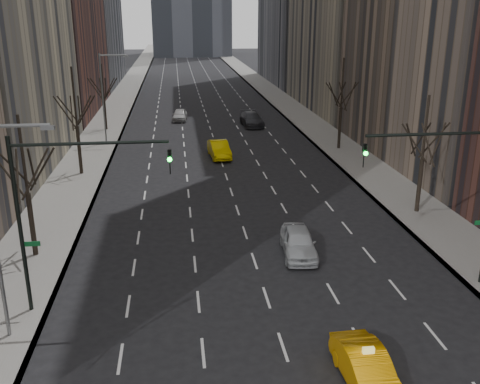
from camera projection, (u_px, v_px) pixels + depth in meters
name	position (u px, v px, depth m)	size (l,w,h in m)	color
sidewalk_left	(119.00, 105.00, 78.64)	(4.50, 320.00, 0.15)	slate
sidewalk_right	(282.00, 102.00, 81.44)	(4.50, 320.00, 0.15)	slate
tree_lw_b	(28.00, 193.00, 28.57)	(3.36, 3.50, 7.82)	black
tree_lw_c	(77.00, 127.00, 43.53)	(3.36, 3.50, 8.74)	black
tree_lw_d	(104.00, 100.00, 60.62)	(3.36, 3.50, 7.36)	black
tree_rw_b	(422.00, 160.00, 35.07)	(3.36, 3.50, 7.82)	black
tree_rw_c	(341.00, 109.00, 51.91)	(3.36, 3.50, 8.74)	black
traffic_mast_left	(57.00, 196.00, 22.69)	(6.69, 0.39, 8.00)	black
traffic_mast_right	(462.00, 181.00, 24.76)	(6.69, 0.39, 8.00)	black
streetlight_near	(0.00, 212.00, 20.57)	(2.83, 0.22, 9.00)	slate
streetlight_far	(106.00, 89.00, 53.51)	(2.83, 0.22, 9.00)	slate
taxi_sedan	(367.00, 369.00, 19.22)	(1.48, 4.24, 1.40)	orange
silver_sedan_ahead	(298.00, 242.00, 29.77)	(1.80, 4.46, 1.52)	#B0B4B8
far_taxi	(219.00, 149.00, 49.97)	(1.65, 4.74, 1.56)	#E0BC04
far_suv_grey	(252.00, 119.00, 64.04)	(2.25, 5.52, 1.60)	#2F3035
far_car_white	(180.00, 115.00, 67.26)	(1.69, 4.20, 1.43)	beige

